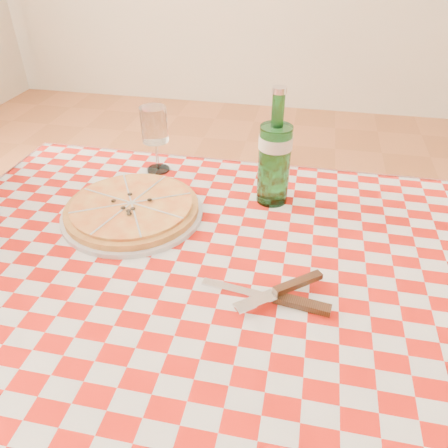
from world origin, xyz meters
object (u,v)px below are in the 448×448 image
Objects in this scene: pizza_plate at (132,207)px; water_bottle at (275,148)px; wine_glass at (156,140)px; dining_table at (228,305)px.

water_bottle is at bearing 23.29° from pizza_plate.
water_bottle is 1.57× the size of wine_glass.
wine_glass reaches higher than pizza_plate.
pizza_plate is 0.35m from water_bottle.
pizza_plate is 1.83× the size of wine_glass.
pizza_plate is at bearing -86.25° from wine_glass.
water_bottle is at bearing -16.02° from wine_glass.
dining_table is at bearing -53.73° from wine_glass.
dining_table is 3.80× the size of pizza_plate.
pizza_plate reaches higher than dining_table.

